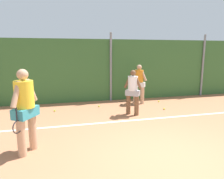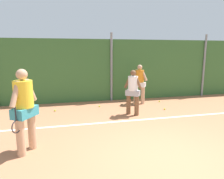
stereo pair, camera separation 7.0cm
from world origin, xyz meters
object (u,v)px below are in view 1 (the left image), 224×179
Objects in this scene: player_midcourt at (133,90)px; tennis_ball_7 at (159,101)px; tennis_ball_8 at (164,109)px; player_foreground_near at (25,107)px; tennis_ball_6 at (55,111)px; tennis_ball_5 at (99,106)px; player_backcourt_far at (139,82)px.

player_midcourt reaches higher than tennis_ball_7.
tennis_ball_7 is 1.00× the size of tennis_ball_8.
tennis_ball_6 is at bearing -157.62° from player_foreground_near.
player_foreground_near reaches higher than tennis_ball_7.
tennis_ball_8 is (-0.35, -1.17, 0.00)m from tennis_ball_7.
tennis_ball_7 is at bearing 156.50° from player_foreground_near.
tennis_ball_5 is at bearing 157.69° from tennis_ball_8.
tennis_ball_5 is at bearing 177.55° from player_foreground_near.
tennis_ball_8 is (0.61, -1.18, -0.91)m from player_backcourt_far.
player_backcourt_far is at bearing 6.35° from tennis_ball_5.
player_foreground_near is 5.35m from player_backcourt_far.
tennis_ball_6 and tennis_ball_7 have the same top height.
tennis_ball_8 is at bearing -10.30° from tennis_ball_6.
tennis_ball_7 and tennis_ball_8 have the same top height.
tennis_ball_7 is (4.97, 3.53, -1.02)m from player_foreground_near.
tennis_ball_7 is at bearing 73.24° from tennis_ball_8.
tennis_ball_8 is at bearing -22.31° from tennis_ball_5.
player_midcourt is at bearing -140.45° from tennis_ball_7.
tennis_ball_6 is (-3.53, -0.43, -0.91)m from player_backcourt_far.
player_backcourt_far is 3.67m from tennis_ball_6.
tennis_ball_7 is (1.77, 1.46, -0.87)m from player_midcourt.
tennis_ball_5 is (-0.98, 1.28, -0.87)m from player_midcourt.
player_backcourt_far is (0.80, 1.47, 0.04)m from player_midcourt.
player_foreground_near reaches higher than tennis_ball_5.
tennis_ball_5 is 1.00× the size of tennis_ball_7.
player_midcourt is 1.83m from tennis_ball_5.
player_backcourt_far reaches higher than tennis_ball_7.
tennis_ball_6 is at bearing -172.42° from tennis_ball_5.
player_midcourt is 24.24× the size of tennis_ball_6.
tennis_ball_5 is at bearing 167.42° from player_midcourt.
tennis_ball_7 is at bearing 79.34° from player_midcourt.
player_foreground_near reaches higher than player_backcourt_far.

